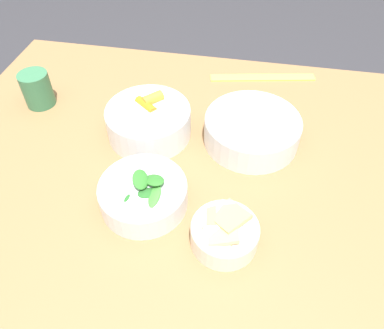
{
  "coord_description": "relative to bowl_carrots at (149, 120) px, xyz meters",
  "views": [
    {
      "loc": [
        0.12,
        -0.47,
        1.29
      ],
      "look_at": [
        0.03,
        0.01,
        0.77
      ],
      "focal_mm": 35.0,
      "sensor_mm": 36.0,
      "label": 1
    }
  ],
  "objects": [
    {
      "name": "ground_plane",
      "position": [
        0.08,
        -0.11,
        -0.78
      ],
      "size": [
        10.0,
        10.0,
        0.0
      ],
      "primitive_type": "plane",
      "color": "#2D2D33"
    },
    {
      "name": "dining_table",
      "position": [
        0.08,
        -0.11,
        -0.16
      ],
      "size": [
        1.05,
        0.9,
        0.74
      ],
      "color": "olive",
      "rests_on": "ground_plane"
    },
    {
      "name": "bowl_carrots",
      "position": [
        0.0,
        0.0,
        0.0
      ],
      "size": [
        0.18,
        0.18,
        0.08
      ],
      "color": "silver",
      "rests_on": "dining_table"
    },
    {
      "name": "bowl_greens",
      "position": [
        0.04,
        -0.19,
        -0.01
      ],
      "size": [
        0.16,
        0.16,
        0.07
      ],
      "color": "silver",
      "rests_on": "dining_table"
    },
    {
      "name": "bowl_beans_hotdog",
      "position": [
        0.22,
        0.02,
        -0.01
      ],
      "size": [
        0.2,
        0.2,
        0.06
      ],
      "color": "silver",
      "rests_on": "dining_table"
    },
    {
      "name": "bowl_cookies",
      "position": [
        0.19,
        -0.24,
        -0.01
      ],
      "size": [
        0.11,
        0.12,
        0.06
      ],
      "color": "silver",
      "rests_on": "dining_table"
    },
    {
      "name": "ruler",
      "position": [
        0.23,
        0.26,
        -0.04
      ],
      "size": [
        0.27,
        0.08,
        0.0
      ],
      "color": "#EADB4C",
      "rests_on": "dining_table"
    },
    {
      "name": "cup",
      "position": [
        -0.28,
        0.06,
        0.0
      ],
      "size": [
        0.07,
        0.07,
        0.08
      ],
      "color": "#336B47",
      "rests_on": "dining_table"
    }
  ]
}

